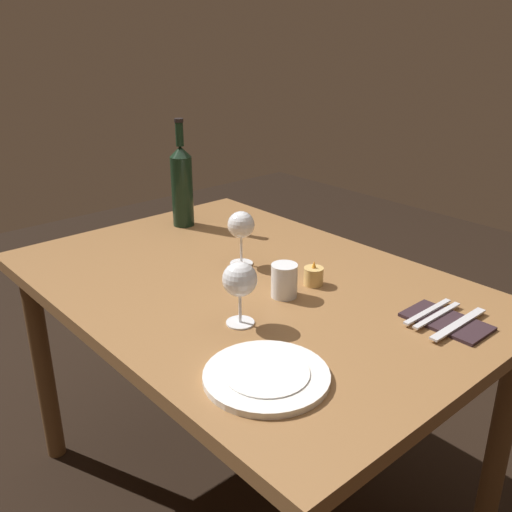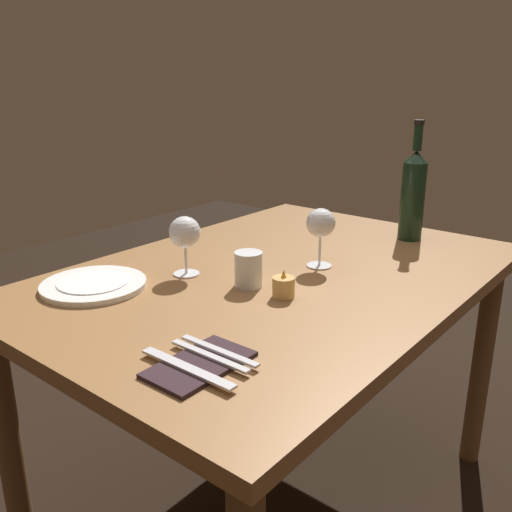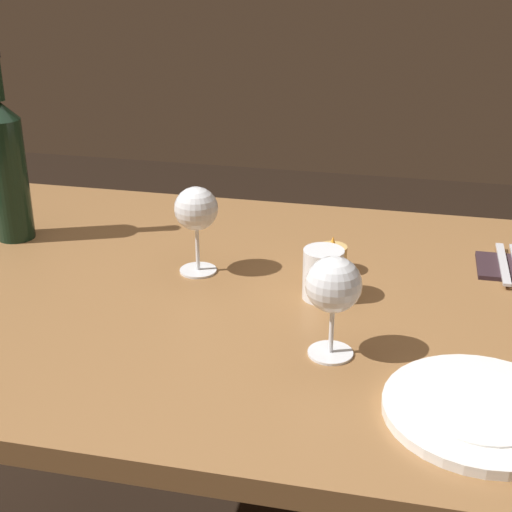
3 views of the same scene
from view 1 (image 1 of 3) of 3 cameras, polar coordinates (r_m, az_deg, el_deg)
ground_plane at (r=1.96m, az=-0.74°, el=-22.56°), size 6.00×6.00×0.00m
dining_table at (r=1.57m, az=-0.86°, el=-5.48°), size 1.30×0.90×0.74m
wine_glass_left at (r=1.60m, az=-1.51°, el=3.00°), size 0.08×0.08×0.16m
wine_glass_right at (r=1.27m, az=-1.63°, el=-2.50°), size 0.08×0.08×0.15m
wine_bottle at (r=1.94m, az=-7.42°, el=7.14°), size 0.07×0.07×0.36m
water_tumbler at (r=1.44m, az=2.84°, el=-2.63°), size 0.07×0.07×0.09m
votive_candle at (r=1.51m, az=5.77°, el=-2.06°), size 0.05×0.05×0.07m
dinner_plate at (r=1.13m, az=1.05°, el=-11.89°), size 0.25×0.25×0.02m
folded_napkin at (r=1.39m, az=18.51°, el=-6.24°), size 0.19×0.11×0.01m
fork_inner at (r=1.40m, az=17.67°, el=-5.67°), size 0.02×0.18×0.00m
fork_outer at (r=1.41m, az=16.81°, el=-5.33°), size 0.02×0.18×0.00m
table_knife at (r=1.38m, az=19.61°, el=-6.41°), size 0.02×0.21×0.00m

